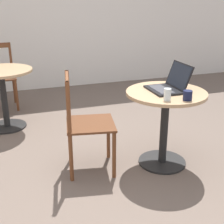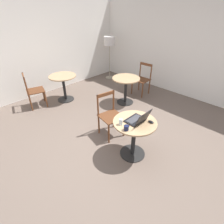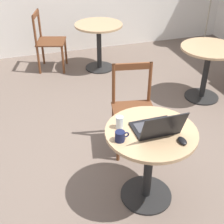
% 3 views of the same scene
% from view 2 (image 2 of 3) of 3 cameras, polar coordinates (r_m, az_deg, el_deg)
% --- Properties ---
extents(ground_plane, '(16.00, 16.00, 0.00)m').
position_cam_2_polar(ground_plane, '(3.64, -0.86, -10.28)').
color(ground_plane, '#66564C').
extents(wall_back, '(9.40, 0.06, 2.70)m').
position_cam_2_polar(wall_back, '(5.60, -26.11, 17.63)').
color(wall_back, white).
rests_on(wall_back, ground_plane).
extents(wall_side, '(0.06, 9.40, 2.70)m').
position_cam_2_polar(wall_side, '(5.57, 24.73, 17.88)').
color(wall_side, white).
rests_on(wall_side, ground_plane).
extents(cafe_table_near, '(0.75, 0.75, 0.75)m').
position_cam_2_polar(cafe_table_near, '(3.10, 7.26, -6.14)').
color(cafe_table_near, black).
rests_on(cafe_table_near, ground_plane).
extents(cafe_table_mid, '(0.75, 0.75, 0.75)m').
position_cam_2_polar(cafe_table_mid, '(4.87, 4.53, 8.88)').
color(cafe_table_mid, black).
rests_on(cafe_table_mid, ground_plane).
extents(cafe_table_far, '(0.75, 0.75, 0.75)m').
position_cam_2_polar(cafe_table_far, '(5.19, -15.61, 9.31)').
color(cafe_table_far, black).
rests_on(cafe_table_far, ground_plane).
extents(chair_near_back, '(0.51, 0.51, 0.93)m').
position_cam_2_polar(chair_near_back, '(3.62, -0.66, -1.11)').
color(chair_near_back, brown).
rests_on(chair_near_back, ground_plane).
extents(chair_mid_right, '(0.46, 0.46, 0.93)m').
position_cam_2_polar(chair_mid_right, '(5.52, 9.81, 10.48)').
color(chair_mid_right, brown).
rests_on(chair_mid_right, ground_plane).
extents(chair_far_left, '(0.54, 0.54, 0.93)m').
position_cam_2_polar(chair_far_left, '(5.13, -24.22, 6.34)').
color(chair_far_left, brown).
rests_on(chair_far_left, ground_plane).
extents(floor_lamp, '(0.39, 0.39, 1.49)m').
position_cam_2_polar(floor_lamp, '(6.56, -0.86, 21.66)').
color(floor_lamp, '#9E937F').
rests_on(floor_lamp, ground_plane).
extents(laptop, '(0.35, 0.33, 0.25)m').
position_cam_2_polar(laptop, '(2.96, 8.42, -2.31)').
color(laptop, black).
rests_on(laptop, cafe_table_near).
extents(mouse, '(0.06, 0.10, 0.03)m').
position_cam_2_polar(mouse, '(2.99, 12.60, -3.15)').
color(mouse, black).
rests_on(mouse, cafe_table_near).
extents(mug, '(0.11, 0.08, 0.08)m').
position_cam_2_polar(mug, '(2.75, 4.72, -5.17)').
color(mug, '#141938').
rests_on(mug, cafe_table_near).
extents(drinking_glass, '(0.06, 0.06, 0.10)m').
position_cam_2_polar(drinking_glass, '(2.86, 2.87, -3.22)').
color(drinking_glass, silver).
rests_on(drinking_glass, cafe_table_near).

